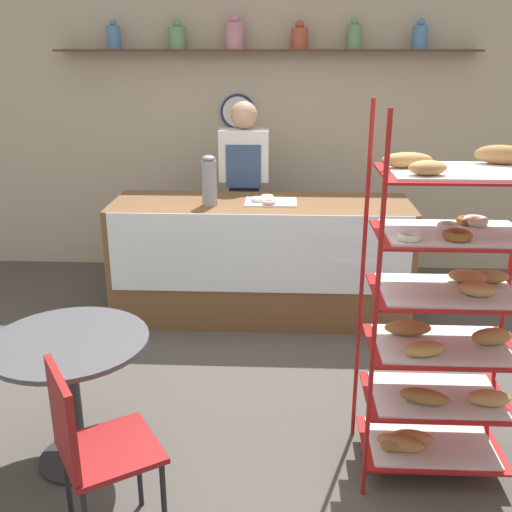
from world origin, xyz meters
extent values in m
plane|color=#4C4742|center=(0.00, 0.00, 0.00)|extent=(14.00, 14.00, 0.00)
cube|color=beige|center=(0.00, 2.50, 1.35)|extent=(10.00, 0.06, 2.70)
cube|color=#4C331E|center=(0.00, 2.35, 2.04)|extent=(3.70, 0.24, 0.02)
cylinder|color=#4C7FB2|center=(-1.34, 2.35, 2.15)|extent=(0.12, 0.12, 0.20)
sphere|color=#4C7FB2|center=(-1.34, 2.35, 2.27)|extent=(0.07, 0.07, 0.07)
cylinder|color=#669966|center=(-0.78, 2.35, 2.14)|extent=(0.15, 0.15, 0.19)
sphere|color=#669966|center=(-0.78, 2.35, 2.26)|extent=(0.08, 0.08, 0.08)
cylinder|color=#CC7F99|center=(-0.27, 2.35, 2.16)|extent=(0.17, 0.17, 0.22)
sphere|color=#CC7F99|center=(-0.27, 2.35, 2.30)|extent=(0.09, 0.09, 0.09)
cylinder|color=#B24C33|center=(0.29, 2.35, 2.14)|extent=(0.15, 0.15, 0.18)
sphere|color=#B24C33|center=(0.29, 2.35, 2.25)|extent=(0.08, 0.08, 0.08)
cylinder|color=#669966|center=(0.76, 2.35, 2.15)|extent=(0.13, 0.13, 0.20)
sphere|color=#669966|center=(0.76, 2.35, 2.27)|extent=(0.07, 0.07, 0.07)
cylinder|color=#4C7FB2|center=(1.32, 2.35, 2.15)|extent=(0.13, 0.13, 0.19)
sphere|color=#4C7FB2|center=(1.32, 2.35, 2.27)|extent=(0.07, 0.07, 0.07)
cylinder|color=navy|center=(-0.26, 2.45, 1.51)|extent=(0.32, 0.03, 0.32)
cylinder|color=white|center=(-0.26, 2.43, 1.51)|extent=(0.27, 0.00, 0.27)
cube|color=brown|center=(0.00, 1.32, 0.47)|extent=(2.31, 0.71, 0.94)
cube|color=silver|center=(0.00, 0.95, 0.64)|extent=(2.22, 0.01, 0.60)
cylinder|color=#A51919|center=(0.58, -0.77, 0.92)|extent=(0.02, 0.02, 1.85)
cylinder|color=#A51919|center=(0.58, -0.29, 0.92)|extent=(0.02, 0.02, 1.85)
cylinder|color=#A51919|center=(1.32, -0.29, 0.92)|extent=(0.02, 0.02, 1.85)
cube|color=#A51919|center=(0.95, -0.53, 0.12)|extent=(0.71, 0.46, 0.01)
cube|color=silver|center=(0.95, -0.53, 0.13)|extent=(0.63, 0.41, 0.01)
ellipsoid|color=tan|center=(0.86, -0.54, 0.17)|extent=(0.22, 0.11, 0.07)
ellipsoid|color=olive|center=(0.77, -0.61, 0.17)|extent=(0.19, 0.10, 0.07)
ellipsoid|color=#B27F47|center=(0.78, -0.61, 0.18)|extent=(0.25, 0.14, 0.09)
cube|color=#A51919|center=(0.95, -0.53, 0.40)|extent=(0.71, 0.46, 0.01)
cube|color=silver|center=(0.95, -0.53, 0.42)|extent=(0.63, 0.41, 0.01)
ellipsoid|color=olive|center=(0.87, -0.62, 0.46)|extent=(0.25, 0.15, 0.08)
ellipsoid|color=tan|center=(1.18, -0.61, 0.46)|extent=(0.21, 0.10, 0.08)
cube|color=#A51919|center=(0.95, -0.53, 0.69)|extent=(0.71, 0.46, 0.01)
cube|color=silver|center=(0.95, -0.53, 0.70)|extent=(0.63, 0.41, 0.01)
ellipsoid|color=#B27F47|center=(1.19, -0.53, 0.75)|extent=(0.22, 0.12, 0.08)
ellipsoid|color=tan|center=(0.84, -0.65, 0.74)|extent=(0.22, 0.14, 0.07)
ellipsoid|color=#B27F47|center=(0.80, -0.44, 0.75)|extent=(0.23, 0.08, 0.08)
cube|color=#A51919|center=(0.95, -0.53, 0.97)|extent=(0.71, 0.46, 0.01)
cube|color=silver|center=(0.95, -0.53, 0.99)|extent=(0.63, 0.41, 0.01)
ellipsoid|color=#B27F47|center=(1.17, -0.44, 1.03)|extent=(0.19, 0.07, 0.07)
ellipsoid|color=tan|center=(1.07, -0.60, 1.03)|extent=(0.19, 0.13, 0.07)
ellipsoid|color=tan|center=(1.07, -0.44, 1.03)|extent=(0.20, 0.13, 0.07)
cube|color=#A51919|center=(0.95, -0.53, 1.26)|extent=(0.71, 0.46, 0.01)
cube|color=silver|center=(0.95, -0.53, 1.27)|extent=(0.63, 0.41, 0.01)
torus|color=silver|center=(1.08, -0.41, 1.30)|extent=(0.12, 0.12, 0.04)
torus|color=brown|center=(1.05, -0.39, 1.29)|extent=(0.11, 0.11, 0.03)
torus|color=silver|center=(0.93, -0.49, 1.29)|extent=(0.10, 0.10, 0.03)
torus|color=silver|center=(0.72, -0.66, 1.29)|extent=(0.11, 0.11, 0.03)
torus|color=brown|center=(0.93, -0.65, 1.30)|extent=(0.13, 0.13, 0.04)
cube|color=#A51919|center=(0.95, -0.53, 1.54)|extent=(0.71, 0.46, 0.01)
cube|color=silver|center=(0.95, -0.53, 1.56)|extent=(0.63, 0.41, 0.01)
ellipsoid|color=#B27F47|center=(0.77, -0.66, 1.59)|extent=(0.18, 0.12, 0.06)
ellipsoid|color=#B27F47|center=(0.72, -0.49, 1.60)|extent=(0.24, 0.11, 0.07)
ellipsoid|color=olive|center=(1.17, -0.39, 1.61)|extent=(0.25, 0.15, 0.09)
cube|color=#282833|center=(-0.16, 1.85, 0.50)|extent=(0.25, 0.19, 1.00)
cube|color=silver|center=(-0.16, 1.85, 1.21)|extent=(0.41, 0.22, 0.43)
cube|color=#334770|center=(-0.16, 1.73, 1.13)|extent=(0.29, 0.01, 0.36)
sphere|color=tan|center=(-0.16, 1.85, 1.54)|extent=(0.22, 0.22, 0.22)
cylinder|color=#262628|center=(-0.88, -0.57, 0.01)|extent=(0.44, 0.44, 0.02)
cylinder|color=#333338|center=(-0.88, -0.57, 0.35)|extent=(0.06, 0.06, 0.66)
cylinder|color=#4C4C51|center=(-0.88, -0.57, 0.69)|extent=(0.79, 0.79, 0.02)
cylinder|color=black|center=(-0.31, -1.16, 0.23)|extent=(0.02, 0.02, 0.47)
cylinder|color=black|center=(-0.49, -0.89, 0.23)|extent=(0.02, 0.02, 0.47)
cylinder|color=black|center=(-0.76, -1.07, 0.23)|extent=(0.02, 0.02, 0.47)
cube|color=maroon|center=(-0.54, -1.11, 0.48)|extent=(0.52, 0.52, 0.03)
cube|color=maroon|center=(-0.68, -1.21, 0.69)|extent=(0.22, 0.32, 0.40)
cylinder|color=gray|center=(-0.38, 1.21, 1.11)|extent=(0.11, 0.11, 0.34)
ellipsoid|color=gray|center=(-0.38, 1.21, 1.29)|extent=(0.10, 0.10, 0.05)
cube|color=white|center=(0.08, 1.31, 0.94)|extent=(0.39, 0.28, 0.01)
torus|color=#EAB2C1|center=(0.06, 1.22, 0.97)|extent=(0.11, 0.11, 0.03)
torus|color=silver|center=(-0.03, 1.30, 0.97)|extent=(0.11, 0.11, 0.03)
torus|color=silver|center=(0.05, 1.37, 0.97)|extent=(0.11, 0.11, 0.03)
camera|label=1|loc=(0.17, -3.17, 2.07)|focal=42.00mm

